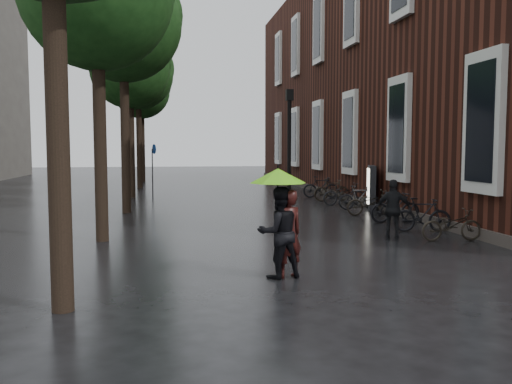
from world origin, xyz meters
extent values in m
plane|color=black|center=(0.00, 0.00, 0.00)|extent=(120.00, 120.00, 0.00)
cube|color=#38160F|center=(10.50, 19.50, 6.00)|extent=(10.00, 33.00, 12.00)
cube|color=silver|center=(5.45, 5.50, 3.00)|extent=(0.25, 1.60, 3.60)
cube|color=black|center=(5.35, 5.50, 3.00)|extent=(0.10, 1.20, 3.00)
cube|color=silver|center=(5.45, 10.50, 3.00)|extent=(0.25, 1.60, 3.60)
cube|color=black|center=(5.35, 10.50, 3.00)|extent=(0.10, 1.20, 3.00)
cube|color=silver|center=(5.45, 15.50, 3.00)|extent=(0.25, 1.60, 3.60)
cube|color=black|center=(5.35, 15.50, 3.00)|extent=(0.10, 1.20, 3.00)
cube|color=silver|center=(5.45, 15.50, 8.50)|extent=(0.25, 1.60, 3.60)
cube|color=black|center=(5.35, 15.50, 8.50)|extent=(0.10, 1.20, 3.00)
cube|color=silver|center=(5.45, 20.50, 3.00)|extent=(0.25, 1.60, 3.60)
cube|color=black|center=(5.35, 20.50, 3.00)|extent=(0.10, 1.20, 3.00)
cube|color=silver|center=(5.45, 20.50, 8.50)|extent=(0.25, 1.60, 3.60)
cube|color=black|center=(5.35, 20.50, 8.50)|extent=(0.10, 1.20, 3.00)
cube|color=silver|center=(5.45, 25.50, 3.00)|extent=(0.25, 1.60, 3.60)
cube|color=black|center=(5.35, 25.50, 3.00)|extent=(0.10, 1.20, 3.00)
cube|color=silver|center=(5.45, 25.50, 8.50)|extent=(0.25, 1.60, 3.60)
cube|color=black|center=(5.35, 25.50, 8.50)|extent=(0.10, 1.20, 3.00)
cube|color=silver|center=(5.45, 30.50, 3.00)|extent=(0.25, 1.60, 3.60)
cube|color=black|center=(5.35, 30.50, 3.00)|extent=(0.10, 1.20, 3.00)
cube|color=silver|center=(5.45, 30.50, 8.50)|extent=(0.25, 1.60, 3.60)
cube|color=black|center=(5.35, 30.50, 8.50)|extent=(0.10, 1.20, 3.00)
cube|color=#3F3833|center=(5.60, 19.50, 0.15)|extent=(0.40, 33.00, 0.30)
cylinder|color=black|center=(-4.00, 1.00, 2.34)|extent=(0.32, 0.32, 4.68)
cylinder|color=black|center=(-4.10, 7.00, 2.25)|extent=(0.32, 0.32, 4.51)
cylinder|color=black|center=(-3.90, 13.00, 2.48)|extent=(0.32, 0.32, 4.95)
cylinder|color=black|center=(-4.05, 19.00, 2.20)|extent=(0.32, 0.32, 4.40)
cylinder|color=black|center=(-3.95, 25.00, 2.39)|extent=(0.32, 0.32, 4.79)
cylinder|color=black|center=(-4.00, 31.00, 2.28)|extent=(0.32, 0.32, 4.57)
imported|color=black|center=(-0.31, 2.45, 0.81)|extent=(0.69, 0.58, 1.62)
imported|color=black|center=(-0.48, 2.45, 0.83)|extent=(0.92, 0.77, 1.67)
cylinder|color=black|center=(-0.48, 2.55, 1.19)|extent=(0.02, 0.02, 1.34)
cone|color=#69D916|center=(-0.48, 2.55, 1.86)|extent=(1.05, 1.05, 0.27)
cylinder|color=black|center=(-0.48, 2.55, 2.03)|extent=(0.02, 0.02, 0.08)
imported|color=black|center=(3.28, 5.99, 0.78)|extent=(0.99, 0.70, 1.55)
imported|color=black|center=(4.64, 5.51, 0.41)|extent=(1.59, 0.62, 0.82)
imported|color=black|center=(4.61, 7.04, 0.48)|extent=(1.67, 0.76, 0.97)
imported|color=black|center=(4.64, 8.89, 0.49)|extent=(1.64, 0.47, 0.98)
imported|color=black|center=(4.54, 10.74, 0.45)|extent=(1.74, 0.66, 0.90)
imported|color=black|center=(4.74, 12.44, 0.47)|extent=(1.59, 0.63, 0.93)
imported|color=black|center=(4.72, 14.06, 0.46)|extent=(1.79, 0.72, 0.92)
imported|color=black|center=(4.74, 15.80, 0.50)|extent=(1.67, 0.53, 1.00)
imported|color=black|center=(4.73, 17.46, 0.51)|extent=(1.73, 0.72, 1.01)
cube|color=black|center=(5.22, 12.38, 0.84)|extent=(0.23, 1.12, 1.68)
cube|color=white|center=(5.10, 12.38, 0.89)|extent=(0.04, 0.94, 1.38)
cylinder|color=black|center=(1.37, 9.64, 1.95)|extent=(0.12, 0.12, 3.91)
cube|color=black|center=(1.37, 9.64, 4.01)|extent=(0.22, 0.22, 0.34)
sphere|color=#FFE5B2|center=(1.37, 9.64, 4.01)|extent=(0.18, 0.18, 0.18)
cylinder|color=#262628|center=(-3.09, 18.78, 1.14)|extent=(0.05, 0.05, 2.29)
cylinder|color=#0D3B97|center=(-2.99, 18.78, 2.29)|extent=(0.03, 0.46, 0.46)
camera|label=1|loc=(-2.51, -7.07, 2.38)|focal=38.00mm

